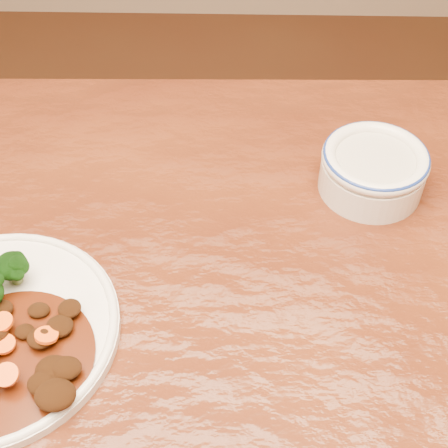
{
  "coord_description": "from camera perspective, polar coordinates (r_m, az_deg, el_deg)",
  "views": [
    {
      "loc": [
        0.06,
        -0.29,
        1.25
      ],
      "look_at": [
        0.05,
        0.16,
        0.77
      ],
      "focal_mm": 50.0,
      "sensor_mm": 36.0,
      "label": 1
    }
  ],
  "objects": [
    {
      "name": "dining_table",
      "position": [
        0.65,
        -4.67,
        -16.25
      ],
      "size": [
        1.52,
        0.93,
        0.75
      ],
      "rotation": [
        0.0,
        0.0,
        0.02
      ],
      "color": "#5B2710",
      "rests_on": "ground"
    },
    {
      "name": "mince_stew",
      "position": [
        0.59,
        -18.47,
        -11.08
      ],
      "size": [
        0.15,
        0.15,
        0.03
      ],
      "color": "#491A07",
      "rests_on": "dinner_plate"
    },
    {
      "name": "dip_bowl",
      "position": [
        0.72,
        13.48,
        4.95
      ],
      "size": [
        0.12,
        0.12,
        0.05
      ],
      "rotation": [
        0.0,
        0.0,
        0.14
      ],
      "color": "white",
      "rests_on": "dining_table"
    }
  ]
}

